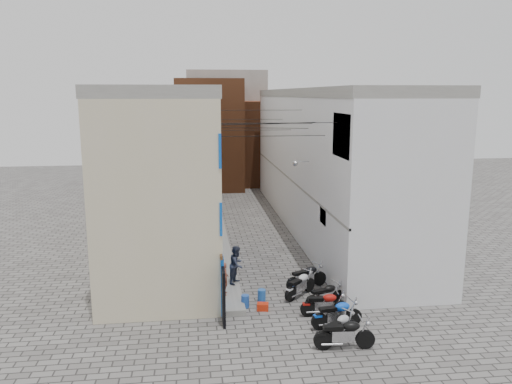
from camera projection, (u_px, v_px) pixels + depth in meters
name	position (u px, v px, depth m)	size (l,w,h in m)	color
ground	(286.00, 314.00, 20.00)	(90.00, 90.00, 0.00)	#5C5956
plinth	(218.00, 228.00, 32.37)	(0.90, 26.00, 0.25)	gray
building_left	(170.00, 162.00, 31.11)	(5.10, 27.00, 9.00)	#C4BA94
building_right	(325.00, 159.00, 32.39)	(5.94, 26.00, 9.00)	silver
building_far_brick_left	(209.00, 134.00, 46.03)	(6.00, 6.00, 10.00)	brown
building_far_brick_right	(260.00, 143.00, 48.79)	(5.00, 6.00, 8.00)	brown
building_far_concrete	(226.00, 125.00, 52.02)	(8.00, 5.00, 11.00)	gray
far_shopfront	(234.00, 180.00, 44.29)	(2.00, 0.30, 2.40)	black
overhead_wires	(260.00, 124.00, 26.06)	(5.80, 13.02, 1.32)	black
motorcycle_a	(344.00, 332.00, 17.14)	(0.68, 2.14, 1.24)	black
motorcycle_b	(339.00, 326.00, 17.71)	(0.61, 1.93, 1.12)	#9E9EA2
motorcycle_c	(337.00, 313.00, 18.75)	(0.65, 2.05, 1.19)	blue
motorcycle_d	(324.00, 303.00, 19.72)	(0.61, 1.92, 1.11)	#99100A
motorcycle_e	(326.00, 294.00, 20.62)	(0.60, 1.89, 1.09)	black
motorcycle_f	(300.00, 284.00, 21.63)	(0.64, 2.01, 1.17)	silver
motorcycle_g	(307.00, 276.00, 22.52)	(0.67, 2.11, 1.22)	black
person_a	(225.00, 278.00, 21.21)	(0.52, 0.34, 1.42)	brown
person_b	(237.00, 264.00, 22.48)	(0.84, 0.66, 1.73)	#2D3344
water_jug_near	(245.00, 301.00, 20.59)	(0.33, 0.33, 0.52)	#2250AE
water_jug_far	(262.00, 296.00, 21.14)	(0.34, 0.34, 0.53)	#235BB3
red_crate	(263.00, 307.00, 20.35)	(0.46, 0.34, 0.29)	red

